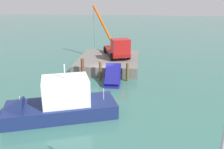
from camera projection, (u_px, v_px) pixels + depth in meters
name	position (u px, v px, depth m)	size (l,w,h in m)	color
ground	(103.00, 79.00, 30.77)	(200.00, 200.00, 0.00)	#386B60
dock	(109.00, 62.00, 35.72)	(10.63, 8.51, 1.38)	slate
crane_truck	(117.00, 47.00, 35.09)	(9.37, 6.80, 7.10)	maroon
dock_worker	(129.00, 53.00, 34.04)	(0.34, 0.34, 1.73)	#3D3D3D
salvaged_car	(112.00, 79.00, 28.48)	(4.16, 2.11, 3.32)	navy
moored_yacht	(44.00, 111.00, 20.78)	(7.06, 11.53, 6.16)	navy
piling_near	(83.00, 69.00, 30.09)	(0.43, 0.43, 2.66)	brown
piling_mid	(100.00, 70.00, 29.86)	(0.34, 0.34, 2.49)	brown
piling_far	(127.00, 72.00, 29.60)	(0.34, 0.34, 2.25)	brown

